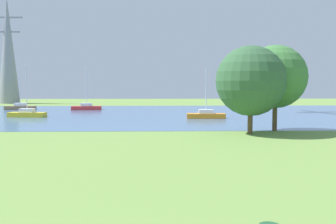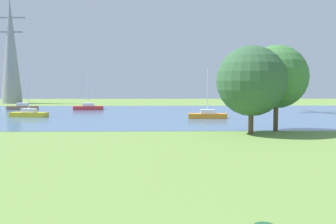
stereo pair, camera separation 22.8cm
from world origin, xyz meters
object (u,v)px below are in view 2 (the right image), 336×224
object	(u,v)px
sailboat_red	(88,107)
tree_east_far	(277,77)
tree_mid_shore	(251,81)
electricity_pylon	(11,50)
sailboat_brown	(23,107)
sailboat_yellow	(29,114)
sailboat_orange	(207,115)

from	to	relation	value
sailboat_red	tree_east_far	distance (m)	36.92
tree_mid_shore	electricity_pylon	xyz separation A→B (m)	(-39.59, 52.06, 6.62)
tree_east_far	sailboat_red	bearing A→B (deg)	127.86
sailboat_brown	sailboat_yellow	distance (m)	15.18
electricity_pylon	tree_east_far	bearing A→B (deg)	-49.72
tree_mid_shore	electricity_pylon	bearing A→B (deg)	127.25
sailboat_orange	sailboat_brown	world-z (taller)	sailboat_orange
sailboat_orange	electricity_pylon	bearing A→B (deg)	135.39
tree_east_far	sailboat_yellow	bearing A→B (deg)	150.87
sailboat_brown	sailboat_yellow	size ratio (longest dim) A/B	0.77
sailboat_orange	tree_east_far	world-z (taller)	tree_east_far
tree_mid_shore	tree_east_far	bearing A→B (deg)	36.30
sailboat_brown	sailboat_red	bearing A→B (deg)	-3.89
sailboat_orange	sailboat_yellow	world-z (taller)	sailboat_yellow
sailboat_brown	sailboat_orange	bearing A→B (deg)	-30.29
tree_east_far	sailboat_brown	bearing A→B (deg)	138.38
sailboat_orange	tree_mid_shore	size ratio (longest dim) A/B	0.81
tree_east_far	sailboat_orange	bearing A→B (deg)	110.52
sailboat_yellow	tree_east_far	distance (m)	32.23
electricity_pylon	sailboat_orange	bearing A→B (deg)	-44.61
sailboat_orange	sailboat_yellow	xyz separation A→B (m)	(-23.00, 2.53, 0.01)
sailboat_yellow	tree_mid_shore	world-z (taller)	tree_mid_shore
tree_east_far	electricity_pylon	xyz separation A→B (m)	(-42.38, 50.01, 6.23)
sailboat_yellow	tree_east_far	size ratio (longest dim) A/B	0.88
sailboat_brown	tree_mid_shore	xyz separation A→B (m)	(30.60, -31.71, 4.23)
sailboat_red	sailboat_yellow	world-z (taller)	sailboat_red
tree_mid_shore	electricity_pylon	world-z (taller)	electricity_pylon
sailboat_orange	sailboat_red	bearing A→B (deg)	137.89
sailboat_red	tree_east_far	size ratio (longest dim) A/B	0.89
sailboat_yellow	tree_mid_shore	xyz separation A→B (m)	(25.07, -17.58, 4.21)
tree_mid_shore	sailboat_yellow	bearing A→B (deg)	144.97
sailboat_red	sailboat_brown	world-z (taller)	sailboat_red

